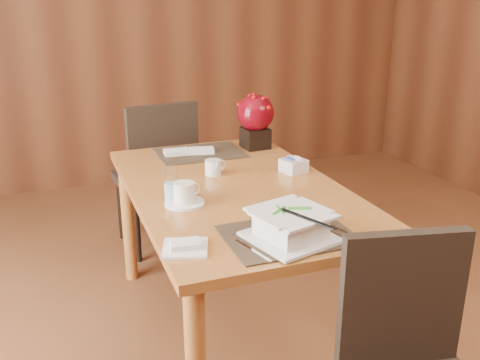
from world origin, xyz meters
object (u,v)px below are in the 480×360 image
object	(u,v)px
soup_setting	(291,226)
dining_table	(235,206)
berry_decor	(255,118)
sugar_caddy	(294,166)
coffee_cup	(184,195)
far_chair	(158,169)
bread_plate	(185,248)
water_glass	(171,184)
creamer_jug	(213,167)

from	to	relation	value
soup_setting	dining_table	bearing A→B (deg)	74.16
soup_setting	berry_decor	bearing A→B (deg)	59.00
sugar_caddy	coffee_cup	bearing A→B (deg)	-159.64
soup_setting	far_chair	distance (m)	1.61
coffee_cup	bread_plate	xyz separation A→B (m)	(-0.10, -0.40, -0.03)
water_glass	creamer_jug	size ratio (longest dim) A/B	1.47
creamer_jug	far_chair	xyz separation A→B (m)	(-0.10, 0.81, -0.24)
coffee_cup	creamer_jug	bearing A→B (deg)	55.04
coffee_cup	bread_plate	world-z (taller)	coffee_cup
bread_plate	far_chair	world-z (taller)	far_chair
dining_table	water_glass	size ratio (longest dim) A/B	10.40
sugar_caddy	far_chair	size ratio (longest dim) A/B	0.11
water_glass	creamer_jug	distance (m)	0.37
berry_decor	sugar_caddy	bearing A→B (deg)	-88.53
dining_table	sugar_caddy	distance (m)	0.37
berry_decor	far_chair	size ratio (longest dim) A/B	0.31
berry_decor	bread_plate	world-z (taller)	berry_decor
dining_table	soup_setting	size ratio (longest dim) A/B	4.57
sugar_caddy	bread_plate	size ratio (longest dim) A/B	0.70
dining_table	berry_decor	xyz separation A→B (m)	(0.32, 0.55, 0.26)
coffee_cup	bread_plate	size ratio (longest dim) A/B	1.10
creamer_jug	sugar_caddy	world-z (taller)	creamer_jug
far_chair	water_glass	bearing A→B (deg)	74.07
dining_table	bread_plate	xyz separation A→B (m)	(-0.37, -0.53, 0.10)
dining_table	coffee_cup	world-z (taller)	coffee_cup
coffee_cup	creamer_jug	world-z (taller)	coffee_cup
sugar_caddy	far_chair	bearing A→B (deg)	117.54
sugar_caddy	soup_setting	bearing A→B (deg)	-116.65
soup_setting	far_chair	size ratio (longest dim) A/B	0.34
sugar_caddy	far_chair	world-z (taller)	far_chair
coffee_cup	bread_plate	bearing A→B (deg)	-104.52
far_chair	coffee_cup	bearing A→B (deg)	76.50
creamer_jug	bread_plate	world-z (taller)	creamer_jug
creamer_jug	sugar_caddy	xyz separation A→B (m)	(0.37, -0.10, -0.00)
coffee_cup	sugar_caddy	bearing A→B (deg)	20.36
creamer_jug	sugar_caddy	size ratio (longest dim) A/B	0.94
creamer_jug	berry_decor	xyz separation A→B (m)	(0.36, 0.36, 0.13)
water_glass	far_chair	bearing A→B (deg)	81.26
bread_plate	far_chair	bearing A→B (deg)	81.52
sugar_caddy	berry_decor	xyz separation A→B (m)	(-0.01, 0.46, 0.14)
soup_setting	water_glass	world-z (taller)	water_glass
soup_setting	water_glass	xyz separation A→B (m)	(-0.30, 0.52, 0.02)
soup_setting	berry_decor	xyz separation A→B (m)	(0.33, 1.14, 0.11)
water_glass	creamer_jug	bearing A→B (deg)	44.54
berry_decor	bread_plate	size ratio (longest dim) A/B	1.99
soup_setting	far_chair	world-z (taller)	far_chair
soup_setting	sugar_caddy	xyz separation A→B (m)	(0.34, 0.68, -0.02)
dining_table	bread_plate	bearing A→B (deg)	-125.13
creamer_jug	berry_decor	size ratio (longest dim) A/B	0.33
coffee_cup	berry_decor	xyz separation A→B (m)	(0.59, 0.68, 0.13)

